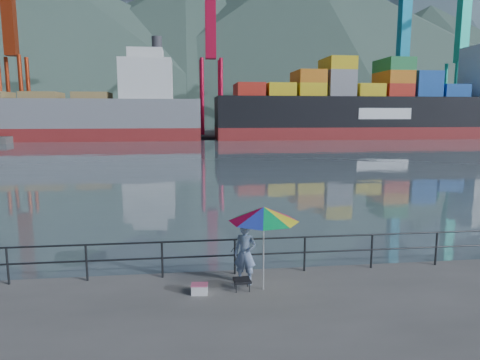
{
  "coord_description": "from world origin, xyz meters",
  "views": [
    {
      "loc": [
        -0.26,
        -9.68,
        4.45
      ],
      "look_at": [
        1.67,
        6.0,
        2.0
      ],
      "focal_mm": 32.0,
      "sensor_mm": 36.0,
      "label": 1
    }
  ],
  "objects_px": {
    "bulk_carrier": "(63,116)",
    "beach_umbrella": "(264,214)",
    "fisherman": "(245,254)",
    "container_ship": "(382,107)",
    "cooler_bag": "(200,289)"
  },
  "relations": [
    {
      "from": "bulk_carrier",
      "to": "cooler_bag",
      "type": "bearing_deg",
      "value": -72.43
    },
    {
      "from": "beach_umbrella",
      "to": "cooler_bag",
      "type": "relative_size",
      "value": 5.44
    },
    {
      "from": "fisherman",
      "to": "beach_umbrella",
      "type": "relative_size",
      "value": 0.75
    },
    {
      "from": "beach_umbrella",
      "to": "bulk_carrier",
      "type": "distance_m",
      "value": 73.45
    },
    {
      "from": "fisherman",
      "to": "bulk_carrier",
      "type": "height_order",
      "value": "bulk_carrier"
    },
    {
      "from": "cooler_bag",
      "to": "bulk_carrier",
      "type": "relative_size",
      "value": 0.01
    },
    {
      "from": "bulk_carrier",
      "to": "container_ship",
      "type": "xyz_separation_m",
      "value": [
        59.26,
        0.2,
        1.71
      ]
    },
    {
      "from": "fisherman",
      "to": "container_ship",
      "type": "xyz_separation_m",
      "value": [
        36.02,
        69.24,
        5.01
      ]
    },
    {
      "from": "beach_umbrella",
      "to": "container_ship",
      "type": "xyz_separation_m",
      "value": [
        35.61,
        69.7,
        3.84
      ]
    },
    {
      "from": "fisherman",
      "to": "bulk_carrier",
      "type": "bearing_deg",
      "value": 130.83
    },
    {
      "from": "beach_umbrella",
      "to": "container_ship",
      "type": "height_order",
      "value": "container_ship"
    },
    {
      "from": "bulk_carrier",
      "to": "beach_umbrella",
      "type": "bearing_deg",
      "value": -71.21
    },
    {
      "from": "fisherman",
      "to": "beach_umbrella",
      "type": "xyz_separation_m",
      "value": [
        0.4,
        -0.47,
        1.17
      ]
    },
    {
      "from": "beach_umbrella",
      "to": "cooler_bag",
      "type": "distance_m",
      "value": 2.47
    },
    {
      "from": "container_ship",
      "to": "bulk_carrier",
      "type": "bearing_deg",
      "value": -179.81
    }
  ]
}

